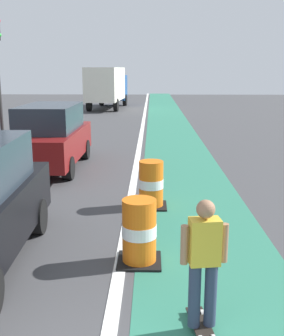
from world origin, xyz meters
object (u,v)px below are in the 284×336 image
at_px(parked_suv_second, 51,136).
at_px(delivery_truck_down_block, 107,85).
at_px(traffic_barrel_front, 139,232).
at_px(skateboarder_on_lane, 204,263).
at_px(traffic_barrel_mid, 151,185).

height_order(parked_suv_second, delivery_truck_down_block, delivery_truck_down_block).
bearing_deg(delivery_truck_down_block, traffic_barrel_front, -82.98).
relative_size(skateboarder_on_lane, delivery_truck_down_block, 0.22).
relative_size(parked_suv_second, delivery_truck_down_block, 0.60).
xyz_separation_m(parked_suv_second, traffic_barrel_front, (3.02, -6.68, -0.50)).
bearing_deg(skateboarder_on_lane, delivery_truck_down_block, 98.17).
bearing_deg(traffic_barrel_mid, skateboarder_on_lane, -82.38).
xyz_separation_m(traffic_barrel_mid, delivery_truck_down_block, (-3.55, 24.43, 1.31)).
xyz_separation_m(traffic_barrel_front, traffic_barrel_mid, (0.19, 2.87, 0.00)).
relative_size(parked_suv_second, traffic_barrel_front, 4.24).
bearing_deg(traffic_barrel_front, delivery_truck_down_block, 97.02).
height_order(skateboarder_on_lane, traffic_barrel_mid, skateboarder_on_lane).
xyz_separation_m(traffic_barrel_front, delivery_truck_down_block, (-3.36, 27.30, 1.31)).
xyz_separation_m(parked_suv_second, delivery_truck_down_block, (-0.34, 20.61, 0.81)).
bearing_deg(delivery_truck_down_block, skateboarder_on_lane, -81.83).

